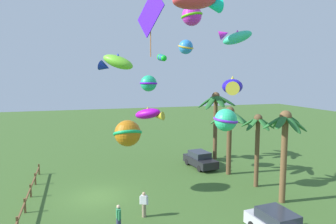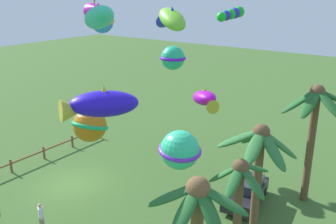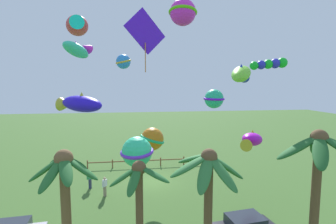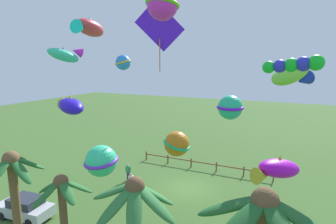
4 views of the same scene
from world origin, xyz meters
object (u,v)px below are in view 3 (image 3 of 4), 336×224
at_px(kite_fish_5, 241,74).
at_px(kite_fish_8, 77,26).
at_px(palm_tree_2, 139,195).
at_px(kite_diamond_11, 145,32).
at_px(kite_ball_0, 214,99).
at_px(kite_ball_3, 183,12).
at_px(kite_tube_7, 270,64).
at_px(spectator_1, 90,179).
at_px(kite_fish_6, 77,49).
at_px(kite_ball_4, 137,152).
at_px(palm_tree_1, 65,189).
at_px(spectator_0, 105,186).
at_px(palm_tree_0, 318,163).
at_px(kite_ball_10, 123,62).
at_px(kite_fish_1, 80,104).
at_px(kite_fish_9, 252,140).
at_px(palm_tree_3, 208,178).
at_px(kite_ball_2, 152,139).

height_order(kite_fish_5, kite_fish_8, kite_fish_8).
distance_m(palm_tree_2, kite_diamond_11, 12.05).
distance_m(kite_fish_5, kite_fish_8, 13.30).
relative_size(palm_tree_2, kite_ball_0, 2.68).
bearing_deg(kite_fish_5, kite_diamond_11, 9.52).
relative_size(kite_ball_3, kite_tube_7, 0.88).
bearing_deg(kite_diamond_11, spectator_1, -32.47).
xyz_separation_m(spectator_1, kite_diamond_11, (-4.79, 3.05, 12.08)).
height_order(spectator_1, kite_tube_7, kite_tube_7).
bearing_deg(palm_tree_2, kite_fish_6, -50.61).
xyz_separation_m(palm_tree_2, kite_ball_4, (0.04, -2.78, 1.25)).
relative_size(palm_tree_1, spectator_0, 4.02).
bearing_deg(kite_diamond_11, kite_fish_6, 47.67).
xyz_separation_m(palm_tree_0, kite_fish_5, (-0.52, -10.10, 4.52)).
relative_size(spectator_0, kite_ball_10, 1.15).
distance_m(palm_tree_0, kite_fish_1, 12.72).
bearing_deg(kite_fish_9, kite_fish_8, -0.29).
bearing_deg(kite_fish_6, kite_ball_4, 160.41).
xyz_separation_m(kite_ball_4, kite_fish_5, (-8.95, -6.86, 4.51)).
height_order(palm_tree_2, spectator_1, palm_tree_2).
xyz_separation_m(kite_ball_4, kite_tube_7, (-8.96, -2.39, 5.04)).
bearing_deg(kite_fish_6, kite_ball_3, -175.00).
relative_size(palm_tree_1, kite_fish_6, 2.91).
relative_size(kite_ball_4, kite_ball_10, 1.80).
distance_m(palm_tree_3, kite_fish_5, 11.90).
bearing_deg(palm_tree_2, kite_ball_3, -122.42).
distance_m(palm_tree_1, kite_ball_0, 12.03).
relative_size(palm_tree_0, kite_ball_0, 3.27).
bearing_deg(kite_fish_6, kite_fish_8, -79.74).
height_order(spectator_0, kite_tube_7, kite_tube_7).
distance_m(kite_ball_2, kite_fish_9, 7.89).
bearing_deg(palm_tree_0, palm_tree_3, -11.79).
relative_size(palm_tree_1, palm_tree_3, 1.06).
relative_size(kite_fish_1, kite_diamond_11, 0.66).
bearing_deg(kite_fish_6, palm_tree_0, 159.35).
bearing_deg(spectator_1, kite_ball_4, 115.00).
bearing_deg(kite_fish_9, kite_fish_5, -97.40).
xyz_separation_m(palm_tree_2, kite_fish_6, (3.21, -3.91, 6.86)).
relative_size(kite_ball_4, kite_fish_6, 1.13).
distance_m(kite_fish_8, kite_diamond_11, 4.76).
bearing_deg(kite_ball_4, kite_fish_9, -156.11).
relative_size(kite_fish_8, kite_ball_10, 2.42).
relative_size(palm_tree_1, kite_ball_0, 2.97).
bearing_deg(palm_tree_1, kite_ball_3, -143.30).
bearing_deg(palm_tree_1, kite_ball_0, -140.81).
bearing_deg(palm_tree_2, kite_tube_7, -149.89).
xyz_separation_m(palm_tree_0, kite_diamond_11, (7.62, -8.74, 7.49)).
distance_m(palm_tree_3, spectator_0, 11.41).
height_order(palm_tree_0, palm_tree_2, palm_tree_0).
bearing_deg(spectator_1, palm_tree_2, 109.55).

